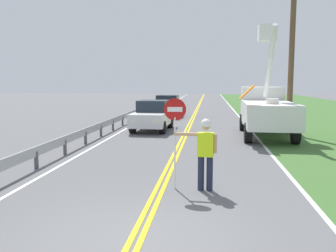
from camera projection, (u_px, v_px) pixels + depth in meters
name	position (u px, v px, depth m)	size (l,w,h in m)	color
ground_plane	(136.00, 239.00, 6.27)	(160.00, 160.00, 0.00)	#5B5B5E
centerline_yellow_left	(191.00, 120.00, 26.00)	(0.11, 110.00, 0.01)	yellow
centerline_yellow_right	(193.00, 120.00, 25.98)	(0.11, 110.00, 0.01)	yellow
edge_line_right	(242.00, 120.00, 25.58)	(0.12, 110.00, 0.01)	silver
edge_line_left	(143.00, 119.00, 26.40)	(0.12, 110.00, 0.01)	silver
flagger_worker	(205.00, 150.00, 8.97)	(1.09, 0.27, 1.83)	#1E2338
stop_sign_paddle	(175.00, 123.00, 9.04)	(0.56, 0.04, 2.33)	silver
utility_bucket_truck	(266.00, 108.00, 18.37)	(2.87, 6.88, 5.61)	white
oncoming_sedan_nearest	(153.00, 116.00, 20.30)	(2.08, 4.19, 1.70)	silver
oncoming_sedan_second	(167.00, 106.00, 28.34)	(1.99, 4.15, 1.70)	black
utility_pole_near	(292.00, 44.00, 18.23)	(1.80, 0.28, 8.92)	brown
guardrail_left_shoulder	(118.00, 119.00, 21.48)	(0.10, 32.00, 0.71)	#9EA0A3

